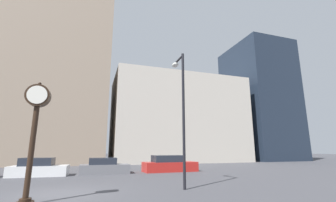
% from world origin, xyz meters
% --- Properties ---
extents(ground_plane, '(200.00, 200.00, 0.00)m').
position_xyz_m(ground_plane, '(0.00, 0.00, 0.00)').
color(ground_plane, '#424247').
extents(building_tall_tower, '(14.67, 12.00, 30.95)m').
position_xyz_m(building_tall_tower, '(-4.44, 24.00, 15.48)').
color(building_tall_tower, gray).
rests_on(building_tall_tower, ground_plane).
extents(building_storefront_row, '(21.00, 12.00, 13.43)m').
position_xyz_m(building_storefront_row, '(14.44, 24.00, 6.72)').
color(building_storefront_row, beige).
rests_on(building_storefront_row, ground_plane).
extents(building_glass_modern, '(9.83, 12.00, 22.10)m').
position_xyz_m(building_glass_modern, '(31.56, 24.00, 11.05)').
color(building_glass_modern, '#1E2838').
rests_on(building_glass_modern, ground_plane).
extents(street_clock, '(0.85, 0.58, 4.45)m').
position_xyz_m(street_clock, '(-0.78, -1.75, 2.94)').
color(street_clock, black).
rests_on(street_clock, ground_plane).
extents(car_white, '(3.96, 1.91, 1.31)m').
position_xyz_m(car_white, '(-2.32, 7.89, 0.55)').
color(car_white, silver).
rests_on(car_white, ground_plane).
extents(car_grey, '(3.86, 1.96, 1.25)m').
position_xyz_m(car_grey, '(2.31, 8.22, 0.52)').
color(car_grey, slate).
rests_on(car_grey, ground_plane).
extents(car_red, '(4.77, 2.04, 1.40)m').
position_xyz_m(car_red, '(7.87, 8.23, 0.59)').
color(car_red, red).
rests_on(car_red, ground_plane).
extents(street_lamp_right, '(0.36, 1.57, 7.02)m').
position_xyz_m(street_lamp_right, '(5.69, -0.28, 4.60)').
color(street_lamp_right, black).
rests_on(street_lamp_right, ground_plane).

